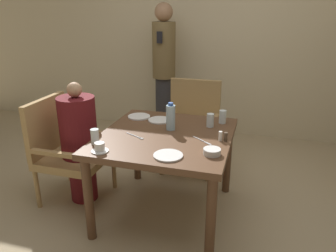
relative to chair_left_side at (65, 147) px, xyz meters
The scene contains 20 objects.
ground_plane 1.07m from the chair_left_side, ahead, with size 16.00×16.00×0.00m, color tan.
wall_back 2.48m from the chair_left_side, 65.78° to the left, with size 8.00×0.06×2.80m.
dining_table 0.96m from the chair_left_side, ahead, with size 1.03×1.10×0.73m.
chair_left_side is the anchor object (origin of this frame).
diner_in_left_chair 0.17m from the chair_left_side, ahead, with size 0.32×0.32×1.10m.
chair_far_side 1.36m from the chair_left_side, 45.98° to the left, with size 0.56×0.56×0.94m.
standing_host 1.81m from the chair_left_side, 76.49° to the left, with size 0.29×0.33×1.73m.
plate_main_left 1.17m from the chair_left_side, 19.92° to the right, with size 0.20×0.20×0.01m.
plate_main_right 0.88m from the chair_left_side, 20.37° to the left, with size 0.20×0.20×0.01m.
plate_dessert_center 0.72m from the chair_left_side, 30.13° to the left, with size 0.20×0.20×0.01m.
teacup_with_saucer 0.79m from the chair_left_side, 37.08° to the right, with size 0.12×0.12×0.07m.
bowl_small 1.41m from the chair_left_side, 11.51° to the right, with size 0.12×0.12×0.04m.
water_bottle 1.02m from the chair_left_side, ahead, with size 0.08×0.08×0.23m.
glass_tall_near 1.32m from the chair_left_side, 12.14° to the left, with size 0.06×0.06×0.11m.
glass_tall_mid 1.43m from the chair_left_side, 16.25° to the left, with size 0.06×0.06×0.11m.
glass_tall_far 0.66m from the chair_left_side, 33.75° to the right, with size 0.06×0.06×0.11m.
salt_shaker 1.41m from the chair_left_side, ahead, with size 0.03×0.03×0.07m.
pepper_shaker 1.44m from the chair_left_side, ahead, with size 0.03×0.03×0.07m.
fork_beside_plate 0.78m from the chair_left_side, ahead, with size 0.18×0.10×0.00m.
knife_beside_plate 1.28m from the chair_left_side, ahead, with size 0.17×0.14×0.00m.
Camera 1 is at (0.69, -2.33, 1.69)m, focal length 35.00 mm.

